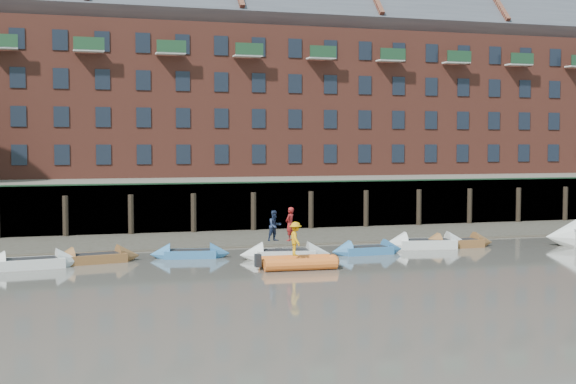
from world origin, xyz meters
name	(u,v)px	position (x,y,z in m)	size (l,w,h in m)	color
ground	(431,286)	(0.00, 0.00, 0.00)	(220.00, 220.00, 0.00)	#5C574F
foreshore	(299,237)	(0.00, 18.00, 0.00)	(110.00, 8.00, 0.50)	#3D382F
mud_band	(317,243)	(0.00, 14.60, 0.00)	(110.00, 1.60, 0.10)	#4C4336
river_wall	(280,206)	(0.00, 22.38, 1.59)	(110.00, 1.23, 3.30)	#2D2A26
bank_terrace	(235,194)	(0.00, 36.00, 1.60)	(110.00, 28.00, 3.20)	#5E594D
apartment_terrace	(232,60)	(0.00, 36.99, 12.82)	(80.60, 15.56, 20.98)	brown
rowboat_0	(31,263)	(-15.79, 9.56, 0.24)	(4.74, 1.88, 1.34)	silver
rowboat_1	(96,258)	(-12.80, 10.45, 0.23)	(4.59, 2.13, 1.28)	brown
rowboat_2	(190,254)	(-8.09, 10.81, 0.21)	(4.19, 1.83, 1.17)	teal
rowboat_3	(285,254)	(-3.56, 9.04, 0.24)	(4.77, 2.07, 1.34)	silver
rowboat_4	(367,250)	(1.10, 9.51, 0.21)	(4.06, 1.32, 1.17)	teal
rowboat_5	(426,244)	(5.19, 10.84, 0.25)	(5.03, 2.17, 1.41)	silver
rowboat_6	(457,243)	(7.01, 10.74, 0.23)	(4.47, 1.43, 1.29)	brown
rib_tender	(301,262)	(-3.72, 5.88, 0.28)	(3.77, 1.92, 0.65)	orange
person_rower_a	(290,224)	(-3.27, 9.13, 1.76)	(0.62, 0.41, 1.71)	maroon
person_rower_b	(275,226)	(-4.05, 9.24, 1.68)	(0.76, 0.59, 1.56)	#19233F
person_rib_crew	(296,239)	(-3.96, 5.95, 1.39)	(1.02, 0.59, 1.58)	orange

